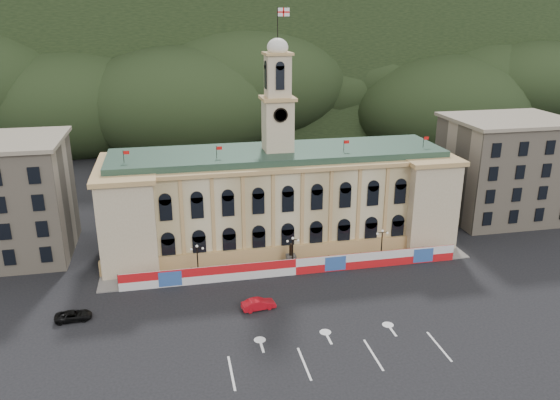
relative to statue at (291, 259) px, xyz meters
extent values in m
plane|color=black|center=(0.00, -18.00, -1.19)|extent=(260.00, 260.00, 0.00)
cube|color=black|center=(0.00, 112.00, 20.81)|extent=(230.00, 70.00, 44.00)
cube|color=#595651|center=(35.00, 92.00, 28.81)|extent=(22.00, 8.00, 14.00)
cube|color=#595651|center=(-48.00, 90.00, 24.81)|extent=(16.00, 7.00, 10.00)
cube|color=beige|center=(0.00, 10.00, 5.81)|extent=(55.00, 15.00, 14.00)
cube|color=tan|center=(0.00, 2.20, 0.01)|extent=(56.00, 0.80, 2.40)
cube|color=tan|center=(0.00, 10.00, 13.11)|extent=(56.20, 16.20, 0.60)
cube|color=#294536|center=(0.00, 10.00, 13.81)|extent=(53.00, 13.00, 1.20)
cube|color=beige|center=(-23.50, 9.00, 5.81)|extent=(8.00, 17.00, 14.00)
cube|color=beige|center=(23.50, 9.00, 5.81)|extent=(8.00, 17.00, 14.00)
cube|color=beige|center=(0.00, 10.00, 18.41)|extent=(4.40, 4.40, 8.00)
cube|color=tan|center=(0.00, 10.00, 22.61)|extent=(5.20, 5.20, 0.50)
cube|color=beige|center=(0.00, 10.00, 25.91)|extent=(3.60, 3.60, 6.50)
cube|color=tan|center=(0.00, 10.00, 29.31)|extent=(4.20, 4.20, 0.40)
cylinder|color=black|center=(0.00, 7.70, 20.41)|extent=(2.20, 0.20, 2.20)
ellipsoid|color=silver|center=(0.00, 10.00, 30.21)|extent=(3.20, 3.20, 2.72)
cylinder|color=black|center=(0.00, 10.00, 33.41)|extent=(0.12, 0.12, 5.00)
cube|color=white|center=(0.90, 10.00, 35.21)|extent=(1.80, 0.04, 1.20)
cube|color=red|center=(0.90, 9.97, 35.21)|extent=(1.80, 0.02, 0.22)
cube|color=red|center=(0.90, 9.97, 35.21)|extent=(0.22, 0.02, 1.20)
cube|color=tan|center=(43.00, 13.00, 7.81)|extent=(20.00, 16.00, 18.00)
cube|color=gray|center=(43.00, 13.00, 17.11)|extent=(21.00, 17.00, 0.60)
cube|color=red|center=(0.00, -3.00, 0.06)|extent=(50.00, 0.25, 2.50)
cube|color=#3158A4|center=(-18.00, -3.14, 0.06)|extent=(3.20, 0.05, 2.20)
cube|color=#3158A4|center=(6.00, -3.14, 0.06)|extent=(3.20, 0.05, 2.20)
cube|color=#3158A4|center=(20.00, -3.14, 0.06)|extent=(3.20, 0.05, 2.20)
cube|color=slate|center=(0.00, -0.25, -1.11)|extent=(56.00, 5.50, 0.16)
cube|color=#595651|center=(0.00, 0.00, -0.29)|extent=(1.40, 1.40, 1.80)
cylinder|color=black|center=(0.00, 0.00, 1.41)|extent=(0.60, 0.60, 1.60)
sphere|color=black|center=(0.00, 0.00, 2.31)|extent=(0.44, 0.44, 0.44)
cylinder|color=black|center=(-14.00, -1.00, -1.04)|extent=(0.44, 0.44, 0.30)
cylinder|color=black|center=(-14.00, -1.00, 1.21)|extent=(0.18, 0.18, 4.80)
cube|color=black|center=(-14.00, -1.00, 3.51)|extent=(1.60, 0.08, 0.08)
sphere|color=silver|center=(-14.80, -1.00, 3.36)|extent=(0.36, 0.36, 0.36)
sphere|color=silver|center=(-13.20, -1.00, 3.36)|extent=(0.36, 0.36, 0.36)
sphere|color=silver|center=(-14.00, -1.00, 3.76)|extent=(0.40, 0.40, 0.40)
cylinder|color=black|center=(0.00, -1.00, -1.04)|extent=(0.44, 0.44, 0.30)
cylinder|color=black|center=(0.00, -1.00, 1.21)|extent=(0.18, 0.18, 4.80)
cube|color=black|center=(0.00, -1.00, 3.51)|extent=(1.60, 0.08, 0.08)
sphere|color=silver|center=(-0.80, -1.00, 3.36)|extent=(0.36, 0.36, 0.36)
sphere|color=silver|center=(0.80, -1.00, 3.36)|extent=(0.36, 0.36, 0.36)
sphere|color=silver|center=(0.00, -1.00, 3.76)|extent=(0.40, 0.40, 0.40)
cylinder|color=black|center=(14.00, -1.00, -1.04)|extent=(0.44, 0.44, 0.30)
cylinder|color=black|center=(14.00, -1.00, 1.21)|extent=(0.18, 0.18, 4.80)
cube|color=black|center=(14.00, -1.00, 3.51)|extent=(1.60, 0.08, 0.08)
sphere|color=silver|center=(13.20, -1.00, 3.36)|extent=(0.36, 0.36, 0.36)
sphere|color=silver|center=(14.80, -1.00, 3.36)|extent=(0.36, 0.36, 0.36)
sphere|color=silver|center=(14.00, -1.00, 3.76)|extent=(0.40, 0.40, 0.40)
imported|color=red|center=(-6.95, -11.56, -0.46)|extent=(2.76, 4.84, 1.45)
imported|color=black|center=(-30.00, -9.45, -0.57)|extent=(2.55, 4.68, 1.24)
camera|label=1|loc=(-16.91, -72.93, 35.24)|focal=35.00mm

